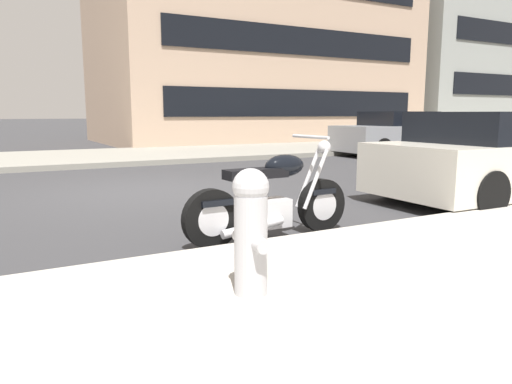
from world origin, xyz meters
TOP-DOWN VIEW (x-y plane):
  - ground_plane at (0.00, 0.00)m, footprint 260.00×260.00m
  - sidewalk_far_curb at (12.00, 6.57)m, footprint 120.00×5.00m
  - parking_stall_stripe at (0.00, -3.47)m, footprint 0.12×2.20m
  - parked_motorcycle at (0.16, -3.76)m, footprint 2.00×0.62m
  - parked_car_near_corner at (4.49, -3.36)m, footprint 4.19×1.95m
  - car_opposite_curb at (9.14, 3.45)m, footprint 4.20×1.97m
  - fire_hydrant at (-0.96, -5.37)m, footprint 0.24×0.36m
  - townhouse_mid_block at (9.11, 13.38)m, footprint 14.30×9.09m
  - townhouse_near_left at (23.60, 13.51)m, footprint 12.73×9.35m

SIDE VIEW (x-z plane):
  - ground_plane at x=0.00m, z-range 0.00..0.00m
  - parking_stall_stripe at x=0.00m, z-range 0.00..0.01m
  - sidewalk_far_curb at x=12.00m, z-range 0.00..0.14m
  - parked_motorcycle at x=0.16m, z-range -0.13..0.97m
  - fire_hydrant at x=-0.96m, z-range 0.17..1.01m
  - parked_car_near_corner at x=4.49m, z-range -0.03..1.33m
  - car_opposite_curb at x=9.14m, z-range -0.04..1.36m
  - townhouse_mid_block at x=9.11m, z-range 0.00..8.02m
  - townhouse_near_left at x=23.60m, z-range 0.00..13.02m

